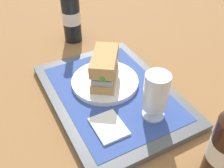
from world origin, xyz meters
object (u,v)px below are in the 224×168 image
object	(u,v)px
beer_glass	(156,94)
second_bottle	(71,13)
sandwich	(106,68)
plate	(106,81)

from	to	relation	value
beer_glass	second_bottle	xyz separation A→B (m)	(-0.48, -0.03, 0.01)
sandwich	beer_glass	bearing A→B (deg)	50.83
beer_glass	second_bottle	world-z (taller)	second_bottle
sandwich	second_bottle	bearing A→B (deg)	-149.49
plate	beer_glass	distance (m)	0.18
beer_glass	plate	bearing A→B (deg)	-164.67
second_bottle	beer_glass	bearing A→B (deg)	3.01
plate	second_bottle	distance (m)	0.32
sandwich	beer_glass	xyz separation A→B (m)	(0.16, 0.05, 0.01)
plate	beer_glass	size ratio (longest dim) A/B	1.52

